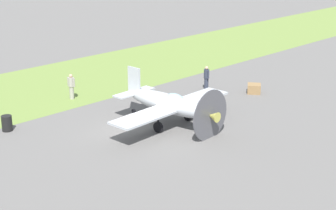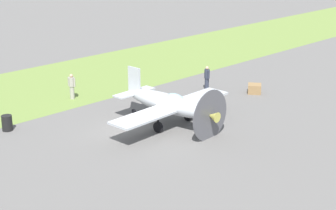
# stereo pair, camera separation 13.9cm
# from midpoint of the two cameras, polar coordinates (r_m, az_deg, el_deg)

# --- Properties ---
(ground_plane) EXTENTS (160.00, 160.00, 0.00)m
(ground_plane) POSITION_cam_midpoint_polar(r_m,az_deg,el_deg) (30.27, -2.79, -2.97)
(ground_plane) COLOR #605E5B
(grass_verge) EXTENTS (120.00, 11.00, 0.01)m
(grass_verge) POSITION_cam_midpoint_polar(r_m,az_deg,el_deg) (39.34, -14.37, 1.58)
(grass_verge) COLOR olive
(grass_verge) RESTS_ON ground
(airplane_lead) EXTENTS (8.72, 6.91, 3.11)m
(airplane_lead) POSITION_cam_midpoint_polar(r_m,az_deg,el_deg) (30.95, 0.06, 0.12)
(airplane_lead) COLOR #B2B7BC
(airplane_lead) RESTS_ON ground
(ground_crew_chief) EXTENTS (0.38, 0.59, 1.73)m
(ground_crew_chief) POSITION_cam_midpoint_polar(r_m,az_deg,el_deg) (37.93, 4.01, 2.93)
(ground_crew_chief) COLOR #2D3342
(ground_crew_chief) RESTS_ON ground
(ground_crew_mechanic) EXTENTS (0.38, 0.62, 1.73)m
(ground_crew_mechanic) POSITION_cam_midpoint_polar(r_m,az_deg,el_deg) (36.41, -10.35, 2.01)
(ground_crew_mechanic) COLOR #9E998E
(ground_crew_mechanic) RESTS_ON ground
(fuel_drum) EXTENTS (0.60, 0.60, 0.90)m
(fuel_drum) POSITION_cam_midpoint_polar(r_m,az_deg,el_deg) (31.74, -16.88, -1.87)
(fuel_drum) COLOR black
(fuel_drum) RESTS_ON ground
(supply_crate) EXTENTS (1.26, 1.26, 0.64)m
(supply_crate) POSITION_cam_midpoint_polar(r_m,az_deg,el_deg) (37.75, 9.03, 1.73)
(supply_crate) COLOR olive
(supply_crate) RESTS_ON ground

